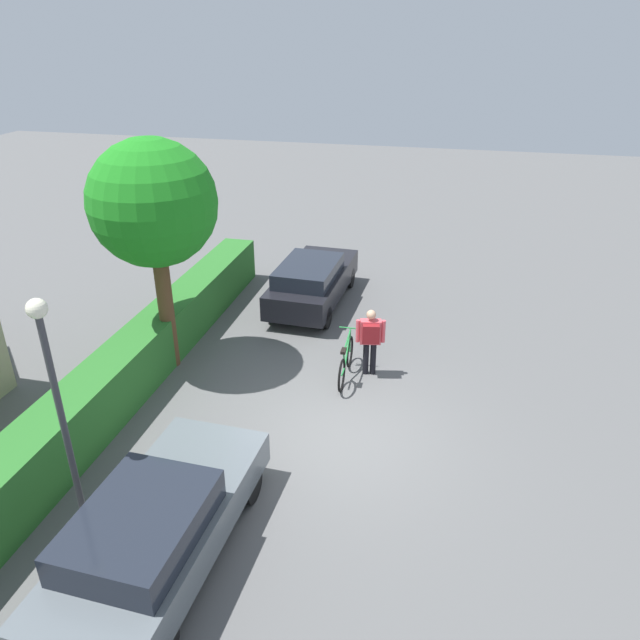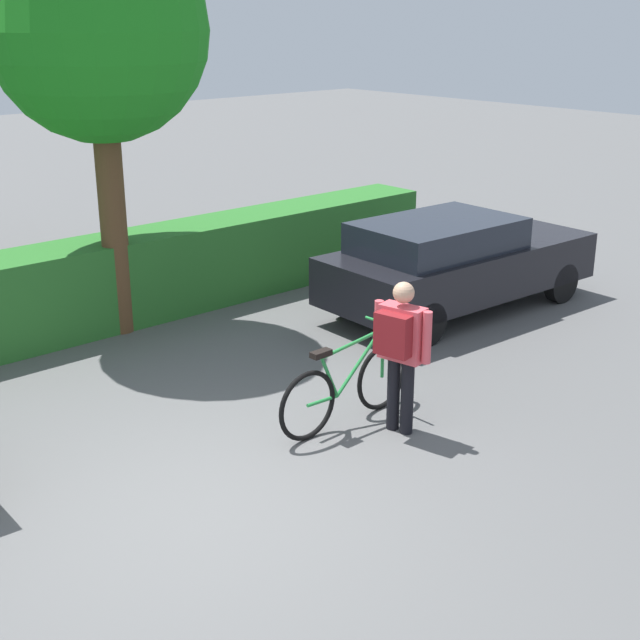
{
  "view_description": "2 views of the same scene",
  "coord_description": "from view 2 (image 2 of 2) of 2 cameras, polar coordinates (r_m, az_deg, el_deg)",
  "views": [
    {
      "loc": [
        -9.21,
        -1.66,
        7.06
      ],
      "look_at": [
        1.98,
        0.94,
        1.39
      ],
      "focal_mm": 33.88,
      "sensor_mm": 36.0,
      "label": 1
    },
    {
      "loc": [
        -3.58,
        -5.57,
        4.01
      ],
      "look_at": [
        2.28,
        1.04,
        0.89
      ],
      "focal_mm": 49.57,
      "sensor_mm": 36.0,
      "label": 2
    }
  ],
  "objects": [
    {
      "name": "tree_kerbside",
      "position": [
        11.27,
        -14.12,
        17.46
      ],
      "size": [
        2.64,
        2.64,
        5.09
      ],
      "color": "brown",
      "rests_on": "ground"
    },
    {
      "name": "parked_car_far",
      "position": [
        12.37,
        8.68,
        3.76
      ],
      "size": [
        4.14,
        1.79,
        1.35
      ],
      "color": "black",
      "rests_on": "ground"
    },
    {
      "name": "bicycle",
      "position": [
        8.95,
        1.71,
        -4.38
      ],
      "size": [
        1.78,
        0.5,
        0.98
      ],
      "color": "black",
      "rests_on": "ground"
    },
    {
      "name": "ground_plane",
      "position": [
        7.74,
        -7.73,
        -11.95
      ],
      "size": [
        60.0,
        60.0,
        0.0
      ],
      "primitive_type": "plane",
      "color": "#575757"
    },
    {
      "name": "person_rider",
      "position": [
        8.6,
        5.2,
        -1.57
      ],
      "size": [
        0.41,
        0.63,
        1.56
      ],
      "color": "black",
      "rests_on": "ground"
    }
  ]
}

